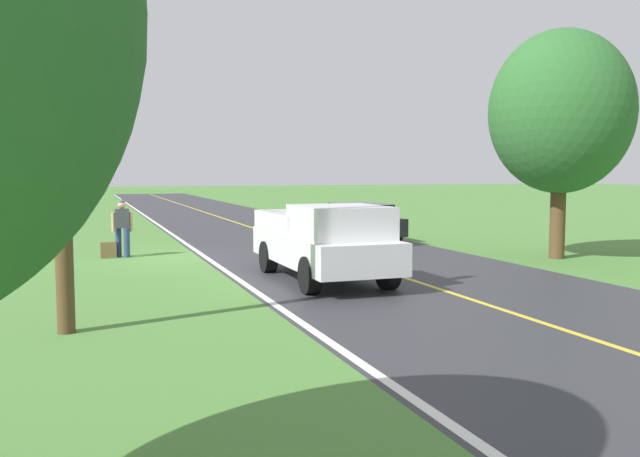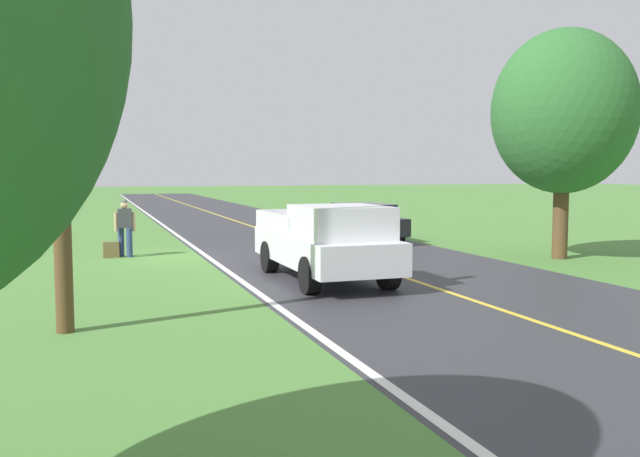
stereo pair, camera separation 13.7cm
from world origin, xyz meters
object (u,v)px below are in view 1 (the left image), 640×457
(tree_far_side_near, at_px, (561,112))
(utility_pole_roadside, at_px, (58,66))
(hitchhiker_walking, at_px, (122,225))
(suitcase_carried, at_px, (108,250))
(pickup_truck_passing, at_px, (327,240))
(sedan_near_oncoming, at_px, (359,221))

(tree_far_side_near, distance_m, utility_pole_roadside, 14.48)
(hitchhiker_walking, height_order, suitcase_carried, hitchhiker_walking)
(hitchhiker_walking, height_order, utility_pole_roadside, utility_pole_roadside)
(suitcase_carried, bearing_deg, pickup_truck_passing, 34.09)
(tree_far_side_near, bearing_deg, sedan_near_oncoming, -59.97)
(hitchhiker_walking, height_order, sedan_near_oncoming, hitchhiker_walking)
(pickup_truck_passing, height_order, sedan_near_oncoming, pickup_truck_passing)
(hitchhiker_walking, relative_size, tree_far_side_near, 0.26)
(hitchhiker_walking, distance_m, tree_far_side_near, 13.42)
(hitchhiker_walking, xyz_separation_m, tree_far_side_near, (-12.15, 4.63, 3.31))
(sedan_near_oncoming, relative_size, utility_pole_roadside, 0.53)
(pickup_truck_passing, height_order, utility_pole_roadside, utility_pole_roadside)
(pickup_truck_passing, bearing_deg, sedan_near_oncoming, -117.40)
(hitchhiker_walking, bearing_deg, suitcase_carried, 13.51)
(suitcase_carried, relative_size, sedan_near_oncoming, 0.11)
(pickup_truck_passing, xyz_separation_m, sedan_near_oncoming, (-4.20, -8.11, -0.21))
(sedan_near_oncoming, bearing_deg, utility_pole_roadside, 49.32)
(hitchhiker_walking, relative_size, suitcase_carried, 3.65)
(suitcase_carried, xyz_separation_m, sedan_near_oncoming, (-8.86, -1.87, 0.52))
(sedan_near_oncoming, bearing_deg, pickup_truck_passing, 62.60)
(pickup_truck_passing, height_order, tree_far_side_near, tree_far_side_near)
(tree_far_side_near, relative_size, sedan_near_oncoming, 1.51)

